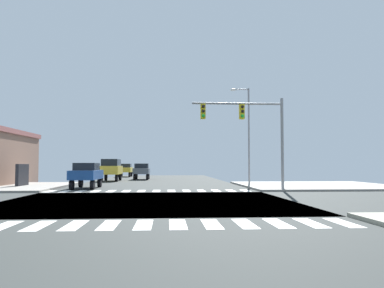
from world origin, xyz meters
name	(u,v)px	position (x,y,z in m)	size (l,w,h in m)	color
ground	(147,202)	(0.00, 0.00, -0.03)	(90.00, 90.00, 0.05)	#303433
sidewalk_corner_ne	(316,185)	(13.00, 12.00, 0.07)	(12.00, 12.00, 0.14)	gray
crosswalk_near	(126,225)	(-0.25, -7.30, 0.00)	(13.50, 2.00, 0.01)	silver
crosswalk_far	(149,191)	(-0.25, 7.30, 0.00)	(13.50, 2.00, 0.01)	silver
traffic_signal_mast	(247,122)	(6.31, 6.92, 4.62)	(6.22, 0.55, 6.27)	gray
street_lamp	(246,127)	(8.10, 15.71, 5.14)	(1.78, 0.32, 8.68)	gray
sedan_nearside_1	(142,170)	(-2.00, 27.36, 1.12)	(1.80, 4.30, 1.88)	black
sedan_farside_2	(125,169)	(-5.00, 37.92, 1.12)	(1.80, 4.30, 1.88)	black
suv_crossing_1	(111,168)	(-5.00, 23.31, 1.39)	(1.96, 4.60, 2.34)	black
sedan_trailing_3	(87,173)	(-5.00, 10.44, 1.12)	(1.80, 4.30, 1.88)	black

